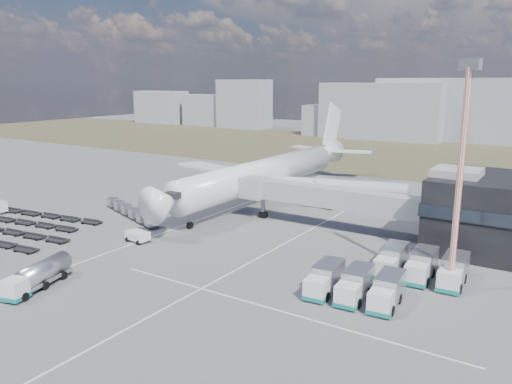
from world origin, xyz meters
The scene contains 14 objects.
ground centered at (0.00, 0.00, 0.00)m, with size 420.00×420.00×0.00m, color #565659.
grass_strip centered at (0.00, 110.00, 0.01)m, with size 420.00×90.00×0.01m, color #47402B.
lane_markings centered at (9.77, 3.00, 0.01)m, with size 47.12×110.00×0.01m.
jet_bridge centered at (15.90, 20.42, 5.05)m, with size 30.30×3.80×7.05m.
airliner centered at (0.00, 32.38, 5.29)m, with size 51.59×64.53×17.62m.
skyline centered at (-3.64, 151.75, 9.61)m, with size 306.89×25.33×23.44m.
fuel_tanker centered at (0.71, -17.69, 1.46)m, with size 4.60×9.30×2.92m.
pushback_tug centered at (-2.02, -0.06, 0.76)m, with size 3.43×1.93×1.53m, color silver.
catering_truck centered at (13.01, 34.09, 1.45)m, with size 3.41×6.49×2.84m.
service_trucks_near centered at (31.18, -1.13, 1.51)m, with size 9.64×7.58×2.78m.
service_trucks_far centered at (35.57, 8.26, 1.57)m, with size 9.78×7.57×2.88m.
uld_row centered at (-12.63, 8.61, 1.00)m, with size 17.79×7.89×1.67m.
baggage_dollies centered at (-23.35, -6.23, 0.40)m, with size 26.98×18.79×0.79m.
floodlight_mast centered at (39.27, 6.06, 12.36)m, with size 2.33×1.90×24.65m.
Camera 1 is at (49.05, -47.95, 22.51)m, focal length 35.00 mm.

